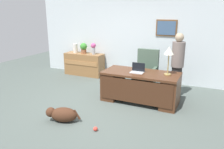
# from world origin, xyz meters

# --- Properties ---
(ground_plane) EXTENTS (12.00, 12.00, 0.00)m
(ground_plane) POSITION_xyz_m (0.00, 0.00, 0.00)
(ground_plane) COLOR #4C5651
(back_wall) EXTENTS (7.00, 0.16, 2.70)m
(back_wall) POSITION_xyz_m (0.00, 2.60, 1.35)
(back_wall) COLOR silver
(back_wall) RESTS_ON ground_plane
(desk) EXTENTS (1.83, 0.85, 0.74)m
(desk) POSITION_xyz_m (0.76, 0.75, 0.41)
(desk) COLOR #4C2B19
(desk) RESTS_ON ground_plane
(credenza) EXTENTS (1.36, 0.50, 0.76)m
(credenza) POSITION_xyz_m (-1.75, 2.25, 0.38)
(credenza) COLOR olive
(credenza) RESTS_ON ground_plane
(armchair) EXTENTS (0.60, 0.59, 1.14)m
(armchair) POSITION_xyz_m (0.64, 1.66, 0.50)
(armchair) COLOR #475B4C
(armchair) RESTS_ON ground_plane
(person_standing) EXTENTS (0.32, 0.32, 1.65)m
(person_standing) POSITION_xyz_m (1.49, 1.53, 0.85)
(person_standing) COLOR #262323
(person_standing) RESTS_ON ground_plane
(dog_lying) EXTENTS (0.70, 0.45, 0.30)m
(dog_lying) POSITION_xyz_m (-0.35, -0.92, 0.16)
(dog_lying) COLOR #472819
(dog_lying) RESTS_ON ground_plane
(laptop) EXTENTS (0.32, 0.22, 0.22)m
(laptop) POSITION_xyz_m (0.69, 0.75, 0.80)
(laptop) COLOR #B2B5BA
(laptop) RESTS_ON desk
(desk_lamp) EXTENTS (0.22, 0.22, 0.66)m
(desk_lamp) POSITION_xyz_m (1.39, 0.84, 1.27)
(desk_lamp) COLOR #9E8447
(desk_lamp) RESTS_ON desk
(vase_with_flowers) EXTENTS (0.17, 0.17, 0.38)m
(vase_with_flowers) POSITION_xyz_m (-1.37, 2.25, 0.98)
(vase_with_flowers) COLOR #A1A5AC
(vase_with_flowers) RESTS_ON credenza
(vase_empty) EXTENTS (0.15, 0.15, 0.31)m
(vase_empty) POSITION_xyz_m (-2.09, 2.25, 0.91)
(vase_empty) COLOR silver
(vase_empty) RESTS_ON credenza
(potted_plant) EXTENTS (0.24, 0.24, 0.36)m
(potted_plant) POSITION_xyz_m (-1.75, 2.25, 0.95)
(potted_plant) COLOR brown
(potted_plant) RESTS_ON credenza
(dog_toy_ball) EXTENTS (0.08, 0.08, 0.08)m
(dog_toy_ball) POSITION_xyz_m (0.45, -0.97, 0.04)
(dog_toy_ball) COLOR #E53F33
(dog_toy_ball) RESTS_ON ground_plane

